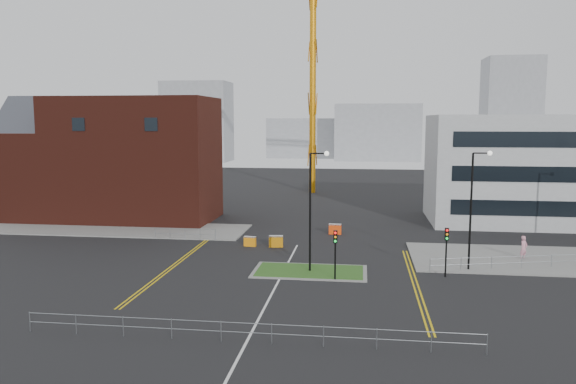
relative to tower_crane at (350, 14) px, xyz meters
name	(u,v)px	position (x,y,z in m)	size (l,w,h in m)	color
ground	(266,305)	(-3.65, -54.50, -27.33)	(200.00, 200.00, 0.00)	black
pavement_left	(114,229)	(-23.65, -32.50, -27.27)	(28.00, 8.00, 0.12)	slate
pavement_right	(560,260)	(18.35, -40.50, -27.27)	(24.00, 10.00, 0.12)	slate
island_kerb	(310,271)	(-1.65, -46.50, -27.29)	(8.60, 4.60, 0.08)	slate
grass_island	(310,271)	(-1.65, -46.50, -27.27)	(8.00, 4.00, 0.12)	#25531B
brick_building	(110,160)	(-26.63, -26.50, -20.49)	(24.20, 10.07, 14.24)	#4D1B13
office_block	(545,169)	(22.35, -22.53, -21.33)	(25.00, 12.20, 12.00)	#A7AAAC
tower_crane	(350,14)	(0.00, 0.00, 0.00)	(52.88, 5.65, 39.71)	orange
streetlamp_island	(313,201)	(-1.44, -46.50, -21.92)	(1.46, 0.36, 9.18)	black
streetlamp_right_near	(474,201)	(10.56, -44.50, -21.92)	(1.46, 0.36, 9.18)	black
traffic_light_island	(335,245)	(0.35, -48.52, -24.77)	(0.28, 0.33, 3.65)	black
traffic_light_right	(446,243)	(8.35, -46.52, -24.77)	(0.28, 0.33, 3.65)	black
railing_front	(246,328)	(-3.65, -60.50, -26.55)	(24.05, 0.05, 1.10)	gray
railing_left	(185,232)	(-14.65, -36.50, -26.59)	(6.05, 0.05, 1.10)	gray
railing_right	(552,259)	(16.85, -43.00, -26.55)	(19.05, 5.05, 1.10)	gray
centre_line	(271,295)	(-3.65, -52.50, -27.33)	(0.15, 30.00, 0.01)	silver
yellow_left_a	(178,261)	(-12.65, -44.50, -27.33)	(0.12, 24.00, 0.01)	gold
yellow_left_b	(182,261)	(-12.35, -44.50, -27.33)	(0.12, 24.00, 0.01)	gold
yellow_right_a	(413,283)	(5.85, -48.50, -27.33)	(0.12, 20.00, 0.01)	gold
yellow_right_b	(417,283)	(6.15, -48.50, -27.33)	(0.12, 20.00, 0.01)	gold
skyline_a	(198,122)	(-43.65, 65.50, -16.33)	(18.00, 12.00, 22.00)	gray
skyline_b	(377,132)	(6.35, 75.50, -19.33)	(24.00, 12.00, 16.00)	gray
skyline_c	(510,111)	(41.35, 70.50, -13.33)	(14.00, 12.00, 28.00)	gray
skyline_d	(317,138)	(-11.65, 85.50, -21.33)	(30.00, 12.00, 12.00)	gray
pedestrian	(524,248)	(15.46, -40.45, -26.33)	(0.73, 0.48, 2.00)	pink
barrier_left	(250,241)	(-7.89, -38.50, -26.84)	(1.12, 0.48, 0.91)	orange
barrier_mid	(276,241)	(-5.48, -38.50, -26.76)	(1.30, 0.57, 1.06)	orange
barrier_right	(335,229)	(-0.45, -31.99, -26.76)	(1.26, 0.45, 1.05)	#FE470E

